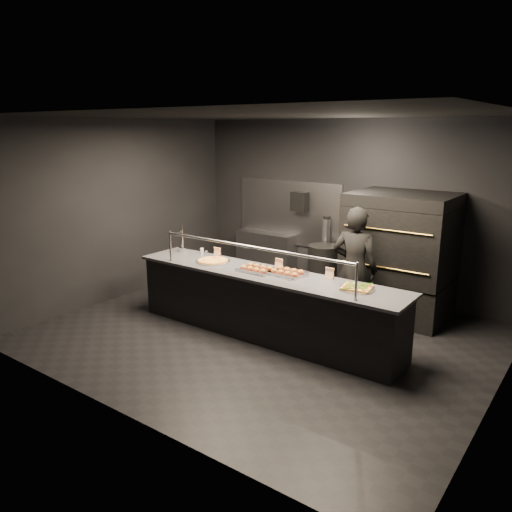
# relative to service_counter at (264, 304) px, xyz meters

# --- Properties ---
(room) EXTENTS (6.04, 6.00, 3.00)m
(room) POSITION_rel_service_counter_xyz_m (-0.02, 0.05, 1.03)
(room) COLOR black
(room) RESTS_ON ground
(service_counter) EXTENTS (4.10, 0.78, 1.37)m
(service_counter) POSITION_rel_service_counter_xyz_m (0.00, 0.00, 0.00)
(service_counter) COLOR black
(service_counter) RESTS_ON ground
(pizza_oven) EXTENTS (1.50, 1.23, 1.91)m
(pizza_oven) POSITION_rel_service_counter_xyz_m (1.20, 1.90, 0.50)
(pizza_oven) COLOR black
(pizza_oven) RESTS_ON ground
(prep_shelf) EXTENTS (1.20, 0.35, 0.90)m
(prep_shelf) POSITION_rel_service_counter_xyz_m (-1.60, 2.32, -0.01)
(prep_shelf) COLOR #99999E
(prep_shelf) RESTS_ON ground
(towel_dispenser) EXTENTS (0.30, 0.20, 0.35)m
(towel_dispenser) POSITION_rel_service_counter_xyz_m (-0.90, 2.39, 1.09)
(towel_dispenser) COLOR black
(towel_dispenser) RESTS_ON room
(fire_extinguisher) EXTENTS (0.14, 0.14, 0.51)m
(fire_extinguisher) POSITION_rel_service_counter_xyz_m (-0.35, 2.40, 0.60)
(fire_extinguisher) COLOR #B2B2B7
(fire_extinguisher) RESTS_ON room
(beer_tap) EXTENTS (0.12, 0.18, 0.48)m
(beer_tap) POSITION_rel_service_counter_xyz_m (-1.74, 0.20, 0.59)
(beer_tap) COLOR silver
(beer_tap) RESTS_ON service_counter
(round_pizza) EXTENTS (0.52, 0.52, 0.03)m
(round_pizza) POSITION_rel_service_counter_xyz_m (-0.95, 0.02, 0.47)
(round_pizza) COLOR silver
(round_pizza) RESTS_ON service_counter
(slider_tray_a) EXTENTS (0.49, 0.37, 0.08)m
(slider_tray_a) POSITION_rel_service_counter_xyz_m (-0.13, 0.01, 0.49)
(slider_tray_a) COLOR silver
(slider_tray_a) RESTS_ON service_counter
(slider_tray_b) EXTENTS (0.55, 0.47, 0.08)m
(slider_tray_b) POSITION_rel_service_counter_xyz_m (0.30, 0.11, 0.49)
(slider_tray_b) COLOR silver
(slider_tray_b) RESTS_ON service_counter
(square_pizza) EXTENTS (0.45, 0.45, 0.05)m
(square_pizza) POSITION_rel_service_counter_xyz_m (1.34, 0.07, 0.47)
(square_pizza) COLOR silver
(square_pizza) RESTS_ON service_counter
(condiment_jar) EXTENTS (0.14, 0.06, 0.09)m
(condiment_jar) POSITION_rel_service_counter_xyz_m (-1.37, 0.28, 0.50)
(condiment_jar) COLOR silver
(condiment_jar) RESTS_ON service_counter
(tent_cards) EXTENTS (2.06, 0.04, 0.15)m
(tent_cards) POSITION_rel_service_counter_xyz_m (-0.06, 0.28, 0.53)
(tent_cards) COLOR white
(tent_cards) RESTS_ON service_counter
(trash_bin) EXTENTS (0.53, 0.53, 0.89)m
(trash_bin) POSITION_rel_service_counter_xyz_m (-0.20, 2.05, -0.02)
(trash_bin) COLOR black
(trash_bin) RESTS_ON ground
(worker) EXTENTS (0.71, 0.52, 1.79)m
(worker) POSITION_rel_service_counter_xyz_m (0.89, 0.98, 0.43)
(worker) COLOR black
(worker) RESTS_ON ground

